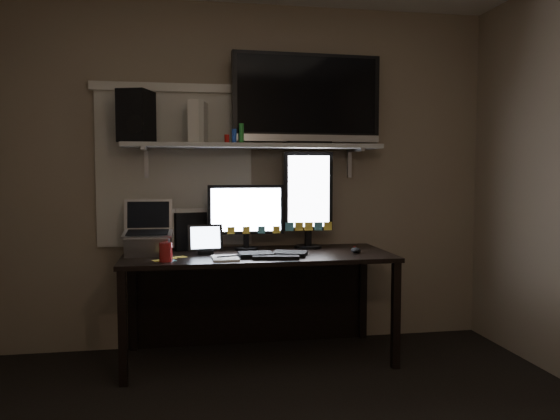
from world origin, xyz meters
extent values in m
plane|color=gray|center=(0.00, 1.80, 1.25)|extent=(3.60, 0.00, 3.60)
cube|color=beige|center=(-0.55, 1.79, 1.30)|extent=(1.10, 0.02, 1.10)
cube|color=black|center=(0.00, 1.43, 0.71)|extent=(1.80, 0.75, 0.03)
cube|color=black|center=(0.00, 1.78, 0.35)|extent=(1.80, 0.02, 0.70)
cube|color=black|center=(-0.86, 1.09, 0.35)|extent=(0.05, 0.05, 0.70)
cube|color=black|center=(0.86, 1.09, 0.35)|extent=(0.05, 0.05, 0.70)
cube|color=black|center=(-0.86, 1.76, 0.35)|extent=(0.05, 0.05, 0.70)
cube|color=black|center=(0.86, 1.76, 0.35)|extent=(0.05, 0.05, 0.70)
cube|color=#9E9F9A|center=(0.00, 1.62, 1.46)|extent=(1.80, 0.35, 0.03)
cube|color=black|center=(-0.06, 1.61, 0.97)|extent=(0.54, 0.07, 0.47)
cube|color=black|center=(0.40, 1.63, 1.09)|extent=(0.36, 0.07, 0.71)
cube|color=black|center=(0.08, 1.28, 0.74)|extent=(0.48, 0.25, 0.03)
ellipsoid|color=black|center=(0.66, 1.34, 0.75)|extent=(0.08, 0.11, 0.04)
cube|color=silver|center=(-0.24, 1.21, 0.74)|extent=(0.17, 0.23, 0.01)
cube|color=black|center=(-0.35, 1.44, 0.83)|extent=(0.24, 0.12, 0.20)
cube|color=black|center=(-0.45, 1.69, 0.87)|extent=(0.25, 0.17, 0.29)
cube|color=#AFB0B4|center=(-0.73, 1.47, 0.91)|extent=(0.33, 0.27, 0.36)
cylinder|color=maroon|center=(-0.60, 1.19, 0.79)|extent=(0.09, 0.09, 0.12)
cube|color=black|center=(0.39, 1.66, 1.80)|extent=(1.09, 0.23, 0.65)
cube|color=beige|center=(-0.39, 1.65, 1.63)|extent=(0.14, 0.26, 0.29)
cube|color=black|center=(-0.80, 1.61, 1.65)|extent=(0.26, 0.28, 0.35)
camera|label=1|loc=(-0.49, -2.22, 1.28)|focal=35.00mm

